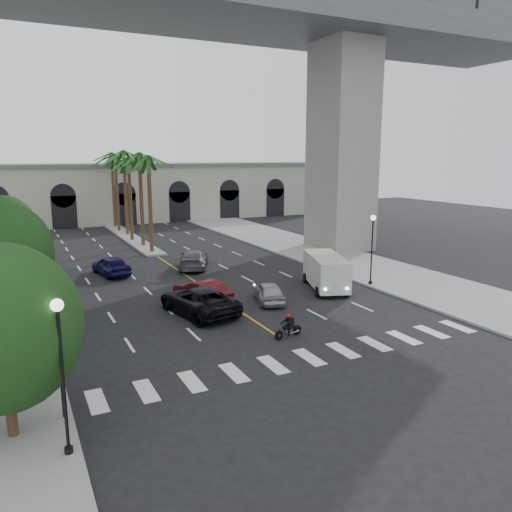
{
  "coord_description": "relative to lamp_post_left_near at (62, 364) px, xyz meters",
  "views": [
    {
      "loc": [
        -12.41,
        -20.79,
        9.63
      ],
      "look_at": [
        0.81,
        6.0,
        3.6
      ],
      "focal_mm": 35.0,
      "sensor_mm": 36.0,
      "label": 1
    }
  ],
  "objects": [
    {
      "name": "ground",
      "position": [
        11.4,
        5.0,
        -3.22
      ],
      "size": [
        140.0,
        140.0,
        0.0
      ],
      "primitive_type": "plane",
      "color": "black",
      "rests_on": "ground"
    },
    {
      "name": "sidewalk_right",
      "position": [
        26.4,
        20.0,
        -3.15
      ],
      "size": [
        8.0,
        100.0,
        0.15
      ],
      "primitive_type": "cube",
      "color": "gray",
      "rests_on": "ground"
    },
    {
      "name": "median",
      "position": [
        11.4,
        43.0,
        -3.12
      ],
      "size": [
        2.0,
        24.0,
        0.2
      ],
      "primitive_type": "cube",
      "color": "gray",
      "rests_on": "ground"
    },
    {
      "name": "pier_building",
      "position": [
        11.4,
        60.0,
        1.04
      ],
      "size": [
        71.0,
        10.5,
        8.5
      ],
      "color": "#BDB7A9",
      "rests_on": "ground"
    },
    {
      "name": "bridge",
      "position": [
        14.82,
        27.0,
        15.29
      ],
      "size": [
        75.0,
        13.0,
        26.0
      ],
      "color": "gray",
      "rests_on": "ground"
    },
    {
      "name": "palm_a",
      "position": [
        11.4,
        33.0,
        5.88
      ],
      "size": [
        3.2,
        3.2,
        10.3
      ],
      "color": "#47331E",
      "rests_on": "ground"
    },
    {
      "name": "palm_b",
      "position": [
        11.5,
        37.0,
        6.15
      ],
      "size": [
        3.2,
        3.2,
        10.6
      ],
      "color": "#47331E",
      "rests_on": "ground"
    },
    {
      "name": "palm_c",
      "position": [
        11.2,
        41.0,
        5.69
      ],
      "size": [
        3.2,
        3.2,
        10.1
      ],
      "color": "#47331E",
      "rests_on": "ground"
    },
    {
      "name": "palm_d",
      "position": [
        11.55,
        45.0,
        6.43
      ],
      "size": [
        3.2,
        3.2,
        10.9
      ],
      "color": "#47331E",
      "rests_on": "ground"
    },
    {
      "name": "palm_e",
      "position": [
        11.3,
        49.0,
        5.97
      ],
      "size": [
        3.2,
        3.2,
        10.4
      ],
      "color": "#47331E",
      "rests_on": "ground"
    },
    {
      "name": "palm_f",
      "position": [
        11.6,
        53.0,
        6.24
      ],
      "size": [
        3.2,
        3.2,
        10.7
      ],
      "color": "#47331E",
      "rests_on": "ground"
    },
    {
      "name": "street_tree_near",
      "position": [
        -1.6,
        2.0,
        0.8
      ],
      "size": [
        5.2,
        5.2,
        6.89
      ],
      "color": "#382616",
      "rests_on": "ground"
    },
    {
      "name": "street_tree_mid",
      "position": [
        -1.6,
        15.0,
        0.99
      ],
      "size": [
        5.44,
        5.44,
        7.21
      ],
      "color": "#382616",
      "rests_on": "ground"
    },
    {
      "name": "street_tree_far",
      "position": [
        -1.6,
        27.0,
        0.68
      ],
      "size": [
        5.04,
        5.04,
        6.68
      ],
      "color": "#382616",
      "rests_on": "ground"
    },
    {
      "name": "lamp_post_left_near",
      "position": [
        0.0,
        0.0,
        0.0
      ],
      "size": [
        0.4,
        0.4,
        5.35
      ],
      "color": "black",
      "rests_on": "ground"
    },
    {
      "name": "lamp_post_left_far",
      "position": [
        0.0,
        21.0,
        0.0
      ],
      "size": [
        0.4,
        0.4,
        5.35
      ],
      "color": "black",
      "rests_on": "ground"
    },
    {
      "name": "lamp_post_right",
      "position": [
        22.8,
        13.0,
        0.0
      ],
      "size": [
        0.4,
        0.4,
        5.35
      ],
      "color": "black",
      "rests_on": "ground"
    },
    {
      "name": "traffic_signal_near",
      "position": [
        0.1,
        2.5,
        -0.71
      ],
      "size": [
        0.25,
        0.18,
        3.65
      ],
      "color": "black",
      "rests_on": "ground"
    },
    {
      "name": "traffic_signal_far",
      "position": [
        0.1,
        6.5,
        -0.71
      ],
      "size": [
        0.25,
        0.18,
        3.65
      ],
      "color": "black",
      "rests_on": "ground"
    },
    {
      "name": "motorcycle_rider",
      "position": [
        11.88,
        6.3,
        -2.62
      ],
      "size": [
        1.82,
        0.58,
        1.33
      ],
      "rotation": [
        0.0,
        0.0,
        0.21
      ],
      "color": "black",
      "rests_on": "ground"
    },
    {
      "name": "car_a",
      "position": [
        13.97,
        12.64,
        -2.53
      ],
      "size": [
        2.71,
        4.36,
        1.39
      ],
      "primitive_type": "imported",
      "rotation": [
        0.0,
        0.0,
        2.86
      ],
      "color": "#9A9B9E",
      "rests_on": "ground"
    },
    {
      "name": "car_b",
      "position": [
        9.9,
        14.31,
        -2.44
      ],
      "size": [
        2.94,
        5.04,
        1.57
      ],
      "primitive_type": "imported",
      "rotation": [
        0.0,
        0.0,
        3.43
      ],
      "color": "#511013",
      "rests_on": "ground"
    },
    {
      "name": "car_c",
      "position": [
        8.91,
        12.35,
        -2.36
      ],
      "size": [
        3.98,
        6.62,
        1.72
      ],
      "primitive_type": "imported",
      "rotation": [
        0.0,
        0.0,
        3.33
      ],
      "color": "black",
      "rests_on": "ground"
    },
    {
      "name": "car_d",
      "position": [
        12.9,
        24.64,
        -2.4
      ],
      "size": [
        4.43,
        6.12,
        1.65
      ],
      "primitive_type": "imported",
      "rotation": [
        0.0,
        0.0,
        2.72
      ],
      "color": "#5A595D",
      "rests_on": "ground"
    },
    {
      "name": "car_e",
      "position": [
        5.97,
        25.16,
        -2.41
      ],
      "size": [
        2.78,
        5.03,
        1.62
      ],
      "primitive_type": "imported",
      "rotation": [
        0.0,
        0.0,
        3.33
      ],
      "color": "#130F48",
      "rests_on": "ground"
    },
    {
      "name": "cargo_van",
      "position": [
        19.22,
        13.68,
        -1.84
      ],
      "size": [
        4.02,
        6.23,
        2.49
      ],
      "rotation": [
        0.0,
        0.0,
        -0.35
      ],
      "color": "silver",
      "rests_on": "ground"
    }
  ]
}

